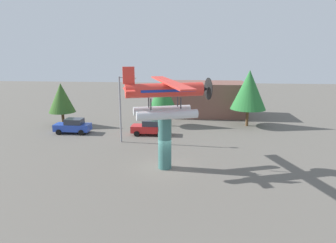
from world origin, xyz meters
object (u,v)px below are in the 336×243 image
at_px(floatplane_monument, 166,96).
at_px(streetlight_primary, 122,104).
at_px(tree_center_back, 249,90).
at_px(car_mid_red, 150,127).
at_px(display_pedestal, 165,143).
at_px(tree_east, 162,92).
at_px(car_near_blue, 73,126).
at_px(storefront_building, 207,99).
at_px(tree_west, 61,98).

bearing_deg(floatplane_monument, streetlight_primary, 109.38).
xyz_separation_m(streetlight_primary, tree_center_back, (14.45, 8.55, 0.60)).
bearing_deg(car_mid_red, display_pedestal, 105.18).
bearing_deg(tree_center_back, tree_east, -175.59).
distance_m(floatplane_monument, streetlight_primary, 8.93).
distance_m(car_near_blue, tree_center_back, 22.28).
height_order(display_pedestal, car_near_blue, display_pedestal).
bearing_deg(tree_east, car_mid_red, -102.16).
xyz_separation_m(car_mid_red, tree_center_back, (12.01, 5.43, 3.85)).
bearing_deg(streetlight_primary, car_near_blue, 156.08).
bearing_deg(storefront_building, car_near_blue, -143.36).
relative_size(display_pedestal, floatplane_monument, 0.43).
height_order(car_mid_red, storefront_building, storefront_building).
bearing_deg(car_mid_red, streetlight_primary, 51.86).
distance_m(car_near_blue, car_mid_red, 9.24).
xyz_separation_m(car_near_blue, storefront_building, (16.18, 12.03, 1.61)).
bearing_deg(tree_east, tree_center_back, 4.41).
bearing_deg(display_pedestal, floatplane_monument, 18.11).
xyz_separation_m(floatplane_monument, tree_center_back, (9.15, 15.46, -1.34)).
bearing_deg(tree_center_back, storefront_building, 127.94).
height_order(car_mid_red, tree_west, tree_west).
bearing_deg(tree_east, tree_west, -174.52).
distance_m(streetlight_primary, storefront_building, 17.81).
bearing_deg(display_pedestal, car_near_blue, 140.21).
relative_size(floatplane_monument, streetlight_primary, 1.46).
height_order(streetlight_primary, storefront_building, streetlight_primary).
xyz_separation_m(display_pedestal, tree_center_back, (9.27, 15.50, 2.53)).
height_order(floatplane_monument, tree_east, floatplane_monument).
bearing_deg(tree_center_back, streetlight_primary, -149.40).
relative_size(streetlight_primary, tree_center_back, 0.97).
height_order(car_near_blue, storefront_building, storefront_building).
bearing_deg(streetlight_primary, tree_east, 65.95).
bearing_deg(storefront_building, display_pedestal, -100.83).
bearing_deg(storefront_building, tree_center_back, -52.06).
bearing_deg(car_mid_red, tree_west, -15.56).
xyz_separation_m(tree_west, tree_center_back, (23.98, 2.09, 1.04)).
relative_size(floatplane_monument, car_near_blue, 2.43).
relative_size(car_mid_red, streetlight_primary, 0.60).
height_order(display_pedestal, tree_east, tree_east).
xyz_separation_m(car_near_blue, tree_east, (10.22, 4.69, 3.50)).
height_order(floatplane_monument, tree_west, floatplane_monument).
distance_m(car_near_blue, tree_east, 11.78).
xyz_separation_m(car_near_blue, car_mid_red, (9.23, 0.11, 0.00)).
xyz_separation_m(car_near_blue, tree_west, (-2.74, 3.44, 2.80)).
height_order(storefront_building, tree_west, tree_west).
relative_size(floatplane_monument, car_mid_red, 2.43).
relative_size(storefront_building, tree_center_back, 1.55).
xyz_separation_m(streetlight_primary, tree_west, (-9.53, 6.45, -0.45)).
bearing_deg(display_pedestal, storefront_building, 79.17).
xyz_separation_m(car_near_blue, streetlight_primary, (6.79, -3.01, 3.25)).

